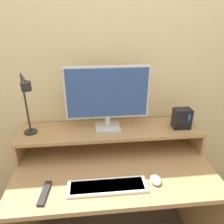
# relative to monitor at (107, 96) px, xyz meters

# --- Properties ---
(wall_back) EXTENTS (6.00, 0.05, 2.50)m
(wall_back) POSITION_rel_monitor_xyz_m (0.02, 0.17, 0.13)
(wall_back) COLOR beige
(wall_back) RESTS_ON ground_plane
(desk) EXTENTS (1.26, 0.69, 0.71)m
(desk) POSITION_rel_monitor_xyz_m (0.02, -0.21, -0.61)
(desk) COLOR #A87F51
(desk) RESTS_ON ground_plane
(monitor_shelf) EXTENTS (1.26, 0.30, 0.17)m
(monitor_shelf) POSITION_rel_monitor_xyz_m (0.02, -0.01, -0.27)
(monitor_shelf) COLOR #A87F51
(monitor_shelf) RESTS_ON desk
(monitor) EXTENTS (0.56, 0.15, 0.44)m
(monitor) POSITION_rel_monitor_xyz_m (0.00, 0.00, 0.00)
(monitor) COLOR #BCBCC1
(monitor) RESTS_ON monitor_shelf
(desk_lamp) EXTENTS (0.14, 0.24, 0.41)m
(desk_lamp) POSITION_rel_monitor_xyz_m (-0.49, -0.09, 0.01)
(desk_lamp) COLOR black
(desk_lamp) RESTS_ON monitor_shelf
(router_dock) EXTENTS (0.12, 0.08, 0.14)m
(router_dock) POSITION_rel_monitor_xyz_m (0.51, -0.04, -0.17)
(router_dock) COLOR black
(router_dock) RESTS_ON monitor_shelf
(keyboard) EXTENTS (0.45, 0.13, 0.02)m
(keyboard) POSITION_rel_monitor_xyz_m (-0.04, -0.40, -0.40)
(keyboard) COLOR white
(keyboard) RESTS_ON desk
(mouse) EXTENTS (0.06, 0.09, 0.03)m
(mouse) POSITION_rel_monitor_xyz_m (0.25, -0.38, -0.39)
(mouse) COLOR silver
(mouse) RESTS_ON desk
(remote_control) EXTENTS (0.05, 0.18, 0.02)m
(remote_control) POSITION_rel_monitor_xyz_m (-0.38, -0.41, -0.40)
(remote_control) COLOR black
(remote_control) RESTS_ON desk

